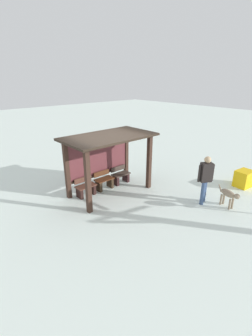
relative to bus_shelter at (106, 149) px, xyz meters
name	(u,v)px	position (x,y,z in m)	size (l,w,h in m)	color
ground_plane	(111,192)	(0.00, -0.22, -1.73)	(60.00, 60.00, 0.00)	silver
bus_shelter	(106,149)	(0.00, 0.00, 0.00)	(3.38, 1.89, 2.28)	#39241C
bench_left_inside	(86,188)	(-0.87, 0.19, -1.44)	(0.77, 0.41, 0.70)	brown
bench_center_inside	(104,182)	(0.00, 0.19, -1.43)	(0.77, 0.41, 0.73)	#532C17
bench_right_inside	(121,176)	(0.87, 0.19, -1.43)	(0.77, 0.40, 0.72)	#40332B
person_walking	(206,177)	(1.97, -3.09, -0.70)	(0.54, 0.42, 1.76)	black
dog	(229,195)	(2.34, -3.84, -1.26)	(0.37, 0.88, 0.68)	gray
grit_bin	(244,179)	(4.46, -3.46, -1.38)	(0.70, 0.56, 0.69)	yellow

